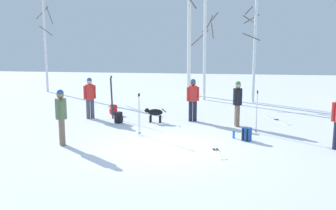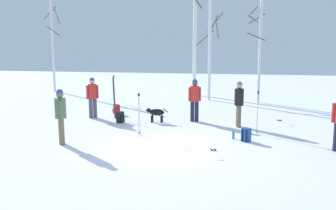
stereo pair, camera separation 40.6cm
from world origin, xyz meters
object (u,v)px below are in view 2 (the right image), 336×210
object	(u,v)px
birch_tree_0	(53,42)
person_0	(92,95)
ski_pair_lying_1	(214,151)
water_bottle_0	(233,136)
ski_poles_0	(139,113)
birch_tree_2	(210,49)
dog	(156,113)
birch_tree_3	(260,47)
ski_pair_lying_0	(280,121)
person_2	(239,101)
ski_poles_1	(258,111)
person_3	(61,113)
ski_pair_planted_0	(114,97)
backpack_2	(116,109)
backpack_1	(246,135)
backpack_0	(120,117)
birch_tree_1	(195,35)
person_1	(195,97)

from	to	relation	value
birch_tree_0	person_0	bearing A→B (deg)	-52.45
ski_pair_lying_1	water_bottle_0	distance (m)	1.63
ski_poles_0	birch_tree_2	size ratio (longest dim) A/B	0.26
dog	ski_pair_lying_1	distance (m)	4.42
dog	birch_tree_3	world-z (taller)	birch_tree_3
ski_pair_lying_0	person_2	bearing A→B (deg)	-140.26
person_2	ski_poles_1	xyz separation A→B (m)	(0.64, -0.98, -0.19)
person_0	birch_tree_2	bearing A→B (deg)	55.06
person_3	ski_pair_lying_1	size ratio (longest dim) A/B	1.01
ski_pair_planted_0	ski_poles_0	bearing A→B (deg)	-54.84
person_0	backpack_2	world-z (taller)	person_0
ski_pair_lying_0	backpack_1	world-z (taller)	backpack_1
birch_tree_2	birch_tree_0	bearing A→B (deg)	169.99
person_0	ski_pair_planted_0	xyz separation A→B (m)	(0.91, 0.12, -0.08)
person_0	person_2	world-z (taller)	same
birch_tree_3	dog	bearing A→B (deg)	-124.59
person_3	backpack_0	xyz separation A→B (m)	(0.73, 3.39, -0.77)
person_0	birch_tree_1	bearing A→B (deg)	68.38
person_3	backpack_1	xyz separation A→B (m)	(5.59, 1.45, -0.77)
person_1	ski_pair_lying_1	world-z (taller)	person_1
ski_poles_1	backpack_1	xyz separation A→B (m)	(-0.37, -1.13, -0.58)
person_2	birch_tree_2	world-z (taller)	birch_tree_2
dog	ski_poles_0	xyz separation A→B (m)	(-0.07, -2.14, 0.38)
person_3	backpack_0	size ratio (longest dim) A/B	3.90
person_3	backpack_2	xyz separation A→B (m)	(-0.03, 5.08, -0.77)
dog	backpack_0	distance (m)	1.42
person_0	backpack_0	xyz separation A→B (m)	(1.44, -0.69, -0.77)
person_0	birch_tree_2	size ratio (longest dim) A/B	0.31
person_2	ski_poles_1	distance (m)	1.19
person_0	person_3	distance (m)	4.14
ski_pair_planted_0	backpack_0	distance (m)	1.18
ski_pair_lying_0	water_bottle_0	xyz separation A→B (m)	(-1.78, -3.23, 0.10)
ski_poles_0	backpack_0	xyz separation A→B (m)	(-1.29, 1.78, -0.55)
person_3	person_2	bearing A→B (deg)	33.84
birch_tree_1	backpack_0	bearing A→B (deg)	-101.51
ski_poles_1	birch_tree_3	xyz separation A→B (m)	(0.32, 7.24, 2.18)
ski_poles_1	birch_tree_3	size ratio (longest dim) A/B	0.26
ski_pair_lying_0	birch_tree_3	distance (m)	5.76
ski_poles_1	ski_pair_planted_0	bearing A→B (deg)	164.41
dog	ski_poles_1	distance (m)	4.06
ski_pair_planted_0	ski_pair_lying_1	bearing A→B (deg)	-42.12
dog	birch_tree_1	bearing A→B (deg)	86.98
person_1	ski_pair_lying_0	world-z (taller)	person_1
backpack_0	backpack_1	distance (m)	5.23
birch_tree_0	ski_pair_lying_1	bearing A→B (deg)	-46.00
dog	ski_pair_lying_0	xyz separation A→B (m)	(4.87, 1.19, -0.38)
ski_pair_lying_1	birch_tree_3	size ratio (longest dim) A/B	0.30
backpack_0	ski_poles_0	bearing A→B (deg)	-54.06
ski_pair_planted_0	person_3	bearing A→B (deg)	-92.68
person_3	water_bottle_0	world-z (taller)	person_3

